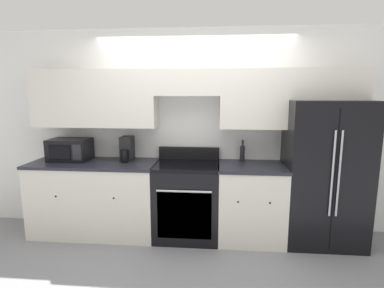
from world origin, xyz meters
name	(u,v)px	position (x,y,z in m)	size (l,w,h in m)	color
ground_plane	(190,248)	(0.00, 0.00, 0.00)	(12.00, 12.00, 0.00)	gray
wall_back	(194,118)	(0.00, 0.58, 1.48)	(8.00, 0.39, 2.60)	white
lower_cabinets_left	(96,198)	(-1.24, 0.31, 0.47)	(1.59, 0.64, 0.94)	silver
lower_cabinets_right	(251,202)	(0.72, 0.31, 0.47)	(0.81, 0.64, 0.94)	silver
oven_range	(187,200)	(-0.06, 0.31, 0.47)	(0.79, 0.65, 1.10)	black
refrigerator	(322,172)	(1.57, 0.38, 0.86)	(0.91, 0.80, 1.72)	black
microwave	(70,150)	(-1.58, 0.39, 1.08)	(0.50, 0.35, 0.28)	black
bottle	(242,153)	(0.62, 0.54, 1.05)	(0.06, 0.06, 0.27)	black
paper_towel_holder	(127,149)	(-0.85, 0.43, 1.09)	(0.15, 0.26, 0.31)	black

